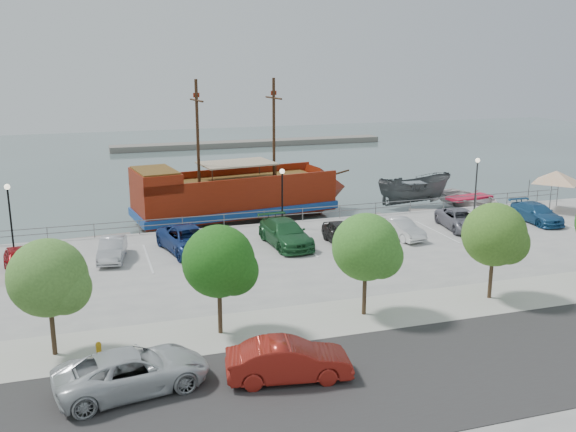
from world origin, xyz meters
name	(u,v)px	position (x,y,z in m)	size (l,w,h in m)	color
ground	(313,268)	(0.00, 0.00, -1.00)	(160.00, 160.00, 0.00)	#475755
street	(449,368)	(0.00, -16.00, 0.01)	(100.00, 8.00, 0.04)	#2F2C2C
sidewalk	(383,312)	(0.00, -10.00, 0.01)	(100.00, 4.00, 0.05)	#B2AFA1
seawall_railing	(277,216)	(0.00, 7.80, 0.53)	(50.00, 0.06, 1.00)	slate
far_shore	(250,143)	(10.00, 55.00, -0.60)	(40.00, 3.00, 0.80)	slate
pirate_ship	(251,195)	(-0.54, 13.54, 0.98)	(18.97, 7.59, 11.82)	maroon
patrol_boat	(414,193)	(14.10, 12.89, 0.34)	(2.60, 6.91, 2.68)	#4E5153
speedboat	(469,202)	(18.24, 10.60, -0.28)	(4.94, 6.92, 1.43)	beige
dock_west	(79,244)	(-14.08, 9.20, -0.79)	(7.43, 2.12, 0.42)	slate
dock_mid	(354,222)	(6.84, 9.20, -0.82)	(6.45, 1.84, 0.37)	slate
dock_east	(449,214)	(15.40, 9.20, -0.82)	(6.44, 1.84, 0.37)	gray
canopy_tent	(557,171)	(22.12, 4.79, 3.23)	(4.68, 4.68, 3.71)	slate
street_van	(133,371)	(-12.12, -13.95, 0.79)	(2.61, 5.67, 1.57)	silver
street_sedan	(289,360)	(-6.36, -14.92, 0.79)	(1.67, 4.79, 1.58)	maroon
fire_hydrant	(99,349)	(-13.26, -10.80, 0.38)	(0.24, 0.24, 0.70)	#C78D13
lamp_post_left	(9,205)	(-18.00, 6.50, 2.94)	(0.36, 0.36, 4.28)	black
lamp_post_mid	(282,187)	(0.00, 6.50, 2.94)	(0.36, 0.36, 4.28)	black
lamp_post_right	(477,175)	(16.00, 6.50, 2.94)	(0.36, 0.36, 4.28)	black
tree_b	(52,280)	(-14.85, -10.07, 3.30)	(3.30, 3.20, 5.00)	#473321
tree_c	(222,264)	(-7.85, -10.07, 3.30)	(3.30, 3.20, 5.00)	#473321
tree_d	(369,249)	(-0.85, -10.07, 3.30)	(3.30, 3.20, 5.00)	#473321
tree_e	(497,237)	(6.15, -10.07, 3.30)	(3.30, 3.20, 5.00)	#473321
parked_car_a	(20,261)	(-17.20, 1.54, 0.72)	(1.71, 4.24, 1.44)	#97090E
parked_car_b	(112,249)	(-12.07, 2.43, 0.67)	(1.42, 4.07, 1.34)	#AEAFB4
parked_car_c	(189,240)	(-7.38, 2.53, 0.81)	(2.70, 5.85, 1.62)	navy
parked_car_d	(285,233)	(-1.13, 2.15, 0.82)	(2.30, 5.66, 1.64)	#225D31
parked_car_e	(343,233)	(2.52, 1.26, 0.73)	(1.73, 4.29, 1.46)	black
parked_car_f	(401,228)	(6.86, 1.42, 0.66)	(1.41, 4.03, 1.33)	silver
parked_car_g	(461,220)	(12.02, 2.16, 0.70)	(2.32, 5.02, 1.40)	slate
parked_car_h	(537,213)	(18.44, 2.15, 0.70)	(1.96, 4.81, 1.40)	#205486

